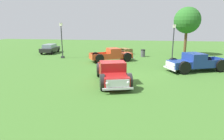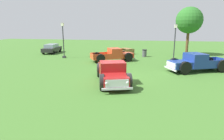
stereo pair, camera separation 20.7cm
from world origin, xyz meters
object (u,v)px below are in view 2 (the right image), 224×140
Objects in this scene: pickup_truck_behind_left at (115,55)px; trash_can at (144,53)px; sedan_distant_a at (52,48)px; picnic_table at (127,50)px; lamp_post_near at (63,40)px; oak_tree_east at (189,20)px; lamp_post_far at (175,42)px; pickup_truck_behind_right at (194,63)px; pickup_truck_foreground at (113,73)px.

pickup_truck_behind_left reaches higher than trash_can.
sedan_distant_a reaches higher than picnic_table.
oak_tree_east is at bearing 18.80° from lamp_post_near.
lamp_post_far reaches higher than picnic_table.
pickup_truck_behind_right is at bearing -77.19° from lamp_post_far.
sedan_distant_a is at bearing 130.29° from pickup_truck_foreground.
lamp_post_far is 4.39× the size of trash_can.
lamp_post_far is at bearing -41.44° from picnic_table.
lamp_post_near is at bearing 170.40° from pickup_truck_behind_left.
pickup_truck_foreground reaches higher than picnic_table.
picnic_table is (-5.84, 5.16, -1.69)m from lamp_post_far.
pickup_truck_behind_left is at bearing -25.75° from sedan_distant_a.
trash_can is at bearing -4.79° from sedan_distant_a.
lamp_post_near is at bearing -161.20° from oak_tree_east.
trash_can reaches higher than picnic_table.
oak_tree_east reaches higher than trash_can.
lamp_post_far is (-1.12, 4.92, 1.41)m from pickup_truck_behind_right.
sedan_distant_a is at bearing 154.03° from pickup_truck_behind_right.
pickup_truck_behind_left is 5.04m from trash_can.
lamp_post_far is at bearing -114.04° from oak_tree_east.
pickup_truck_behind_left is 11.71m from oak_tree_east.
sedan_distant_a reaches higher than trash_can.
lamp_post_far is (13.27, -0.01, -0.10)m from lamp_post_near.
pickup_truck_foreground is 11.26m from lamp_post_far.
picnic_table is at bearing 138.56° from lamp_post_far.
pickup_truck_behind_left is at bearing -129.98° from trash_can.
sedan_distant_a is at bearing -173.35° from picnic_table.
sedan_distant_a is (-11.62, 13.70, -0.04)m from pickup_truck_foreground.
pickup_truck_behind_right is 0.87× the size of oak_tree_east.
oak_tree_east is (2.38, 5.34, 2.48)m from lamp_post_far.
lamp_post_near reaches higher than pickup_truck_behind_right.
picnic_table is at bearing 92.08° from pickup_truck_foreground.
oak_tree_east is (1.26, 10.26, 3.89)m from pickup_truck_behind_right.
sedan_distant_a is at bearing 167.12° from lamp_post_far.
lamp_post_near is (3.64, -3.86, 1.59)m from sedan_distant_a.
lamp_post_far is at bearing 102.81° from pickup_truck_behind_right.
lamp_post_far is (6.55, 1.13, 1.47)m from pickup_truck_behind_left.
trash_can is (2.52, -2.43, -0.01)m from picnic_table.
lamp_post_near is 4.60× the size of trash_can.
lamp_post_near is at bearing 129.02° from pickup_truck_foreground.
pickup_truck_foreground is 0.84× the size of oak_tree_east.
trash_can is at bearing 50.02° from pickup_truck_behind_left.
pickup_truck_behind_left is 5.37× the size of trash_can.
oak_tree_east is at bearing 35.89° from pickup_truck_behind_left.
pickup_truck_behind_right is 11.04m from oak_tree_east.
pickup_truck_foreground is at bearing -81.78° from pickup_truck_behind_left.
sedan_distant_a is 19.75m from oak_tree_east.
pickup_truck_behind_right is (7.67, -3.79, 0.06)m from pickup_truck_behind_left.
picnic_table is at bearing 34.72° from lamp_post_near.
lamp_post_near is (-6.72, 1.14, 1.57)m from pickup_truck_behind_left.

